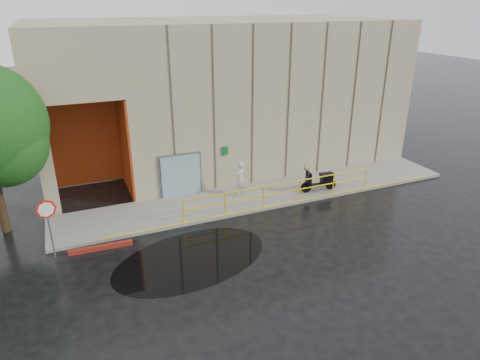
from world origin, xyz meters
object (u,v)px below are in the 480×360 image
at_px(scooter, 320,175).
at_px(red_curb, 101,248).
at_px(person, 240,179).
at_px(stop_sign, 47,216).

height_order(scooter, red_curb, scooter).
distance_m(scooter, red_curb, 10.76).
bearing_deg(person, scooter, 126.59).
bearing_deg(scooter, person, 170.30).
distance_m(stop_sign, red_curb, 2.35).
xyz_separation_m(scooter, stop_sign, (-12.30, -1.15, 0.79)).
height_order(person, red_curb, person).
bearing_deg(person, stop_sign, -22.36).
relative_size(person, red_curb, 0.70).
distance_m(scooter, stop_sign, 12.38).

